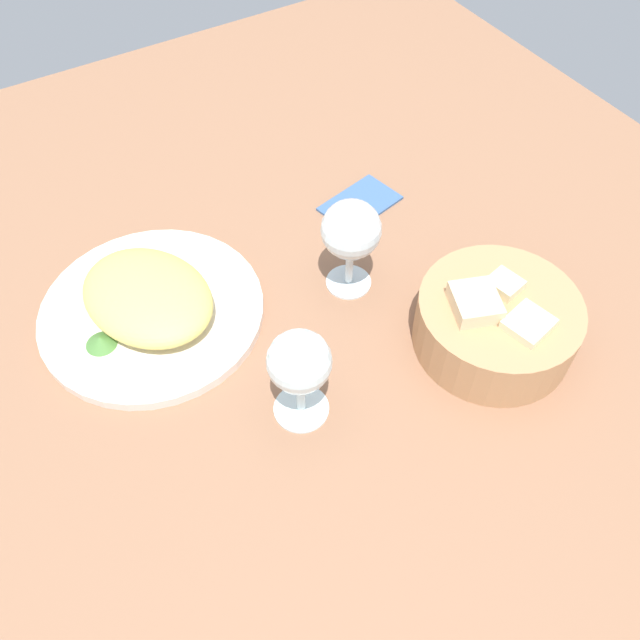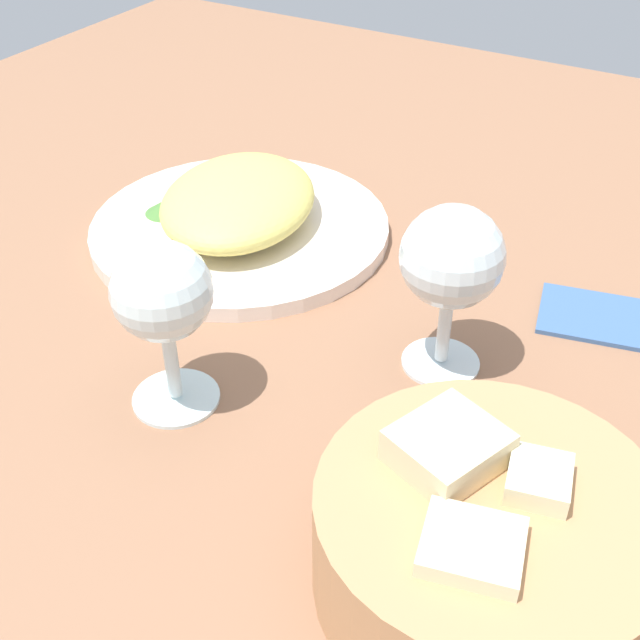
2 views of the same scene
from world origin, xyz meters
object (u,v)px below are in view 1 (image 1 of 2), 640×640
Objects in this scene: plate at (152,312)px; wine_glass_far at (351,233)px; bread_basket at (496,322)px; wine_glass_near at (299,365)px; folded_napkin at (360,202)px.

wine_glass_far is (8.15, 24.00, 8.39)cm from plate.
bread_basket is at bearing 53.21° from plate.
folded_napkin is (-25.18, 24.48, -8.39)cm from wine_glass_near.
wine_glass_near is at bearing -98.54° from bread_basket.
wine_glass_near is (21.44, 9.14, 8.09)cm from plate.
bread_basket is (25.11, 33.58, 3.08)cm from plate.
plate is 33.82cm from folded_napkin.
wine_glass_far is 1.21× the size of folded_napkin.
plate reaches higher than folded_napkin.
bread_basket is 29.04cm from folded_napkin.
plate is 24.67cm from wine_glass_near.
wine_glass_far is 17.59cm from folded_napkin.
wine_glass_near is 1.18× the size of folded_napkin.
wine_glass_near is 0.97× the size of wine_glass_far.
bread_basket reaches higher than folded_napkin.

